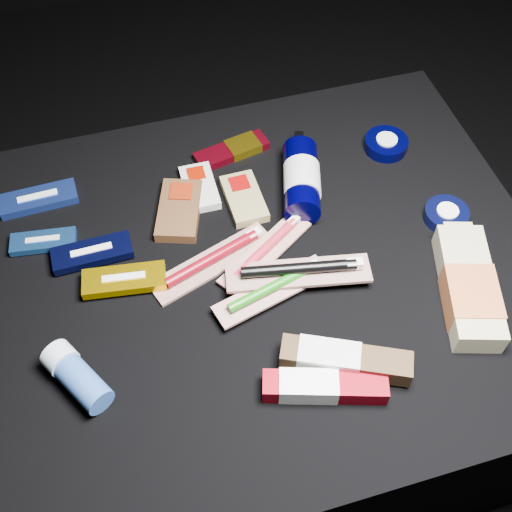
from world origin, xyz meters
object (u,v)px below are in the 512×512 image
object	(u,v)px
lotion_bottle	(301,180)
toothpaste_carton_red	(319,387)
deodorant_stick	(76,376)
bodywash_bottle	(469,288)

from	to	relation	value
lotion_bottle	toothpaste_carton_red	world-z (taller)	lotion_bottle
deodorant_stick	toothpaste_carton_red	world-z (taller)	deodorant_stick
bodywash_bottle	toothpaste_carton_red	distance (m)	0.29
deodorant_stick	lotion_bottle	bearing A→B (deg)	1.98
toothpaste_carton_red	lotion_bottle	bearing A→B (deg)	92.69
bodywash_bottle	toothpaste_carton_red	bearing A→B (deg)	-145.35
bodywash_bottle	deodorant_stick	bearing A→B (deg)	-164.95
bodywash_bottle	deodorant_stick	distance (m)	0.61
toothpaste_carton_red	deodorant_stick	bearing A→B (deg)	178.93
bodywash_bottle	deodorant_stick	size ratio (longest dim) A/B	1.91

